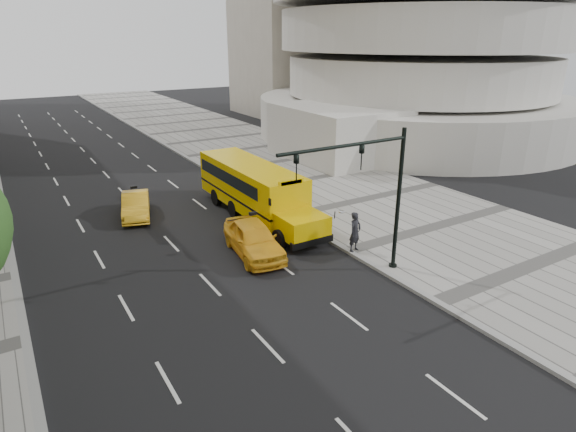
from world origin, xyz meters
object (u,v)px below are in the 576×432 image
traffic_signal (374,188)px  school_bus (253,186)px  taxi_far (136,205)px  pedestrian (355,232)px  taxi_near (254,239)px

traffic_signal → school_bus: bearing=94.2°
school_bus → taxi_far: bearing=150.6°
traffic_signal → pedestrian: bearing=66.0°
taxi_far → taxi_near: bearing=-51.5°
traffic_signal → taxi_near: bearing=124.3°
taxi_near → pedestrian: bearing=-22.5°
pedestrian → traffic_signal: size_ratio=0.30×
pedestrian → taxi_near: bearing=134.3°
taxi_near → pedestrian: (4.18, -2.44, 0.32)m
taxi_far → traffic_signal: traffic_signal is taller
taxi_far → pedestrian: pedestrian is taller
school_bus → taxi_near: size_ratio=2.43×
school_bus → taxi_near: school_bus is taller
traffic_signal → taxi_far: bearing=117.3°
pedestrian → taxi_far: bearing=110.4°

